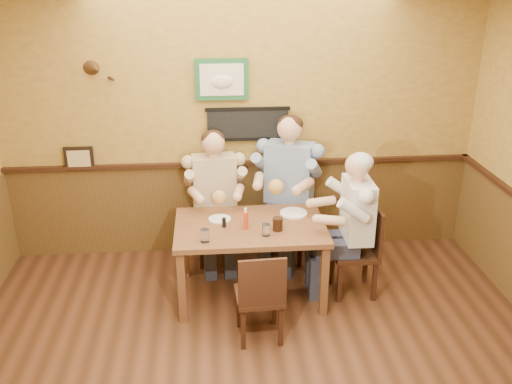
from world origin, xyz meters
TOP-DOWN VIEW (x-y plane):
  - room at (0.13, 0.17)m, footprint 5.02×5.03m
  - dining_table at (0.01, 1.50)m, footprint 1.40×0.90m
  - chair_back_left at (-0.31, 2.23)m, footprint 0.46×0.46m
  - chair_back_right at (0.48, 2.25)m, footprint 0.61×0.61m
  - chair_right_end at (1.01, 1.46)m, footprint 0.42×0.42m
  - chair_near_side at (0.03, 0.83)m, footprint 0.41×0.41m
  - diner_tan_shirt at (-0.31, 2.23)m, footprint 0.65×0.65m
  - diner_blue_polo at (0.48, 2.25)m, footprint 0.87×0.87m
  - diner_white_elder at (1.01, 1.46)m, footprint 0.60×0.60m
  - water_glass_left at (-0.41, 1.20)m, footprint 0.10×0.10m
  - water_glass_mid at (0.13, 1.27)m, footprint 0.09×0.09m
  - cola_tumbler at (0.25, 1.37)m, footprint 0.12×0.12m
  - hot_sauce_bottle at (-0.04, 1.42)m, footprint 0.05×0.05m
  - salt_shaker at (-0.04, 1.48)m, footprint 0.04×0.04m
  - pepper_shaker at (-0.23, 1.48)m, footprint 0.04×0.04m
  - plate_far_left at (-0.27, 1.64)m, footprint 0.27×0.27m
  - plate_far_right at (0.45, 1.71)m, footprint 0.30×0.30m

SIDE VIEW (x-z plane):
  - chair_near_side at x=0.03m, z-range 0.00..0.85m
  - chair_right_end at x=1.01m, z-range 0.00..0.90m
  - chair_back_left at x=-0.31m, z-range 0.00..0.92m
  - chair_back_right at x=0.48m, z-range 0.00..1.00m
  - diner_white_elder at x=1.01m, z-range 0.00..1.29m
  - diner_tan_shirt at x=-0.31m, z-range 0.00..1.31m
  - dining_table at x=0.01m, z-range 0.28..1.03m
  - diner_blue_polo at x=0.48m, z-range 0.00..1.43m
  - plate_far_left at x=-0.27m, z-range 0.75..0.76m
  - plate_far_right at x=0.45m, z-range 0.75..0.77m
  - salt_shaker at x=-0.04m, z-range 0.75..0.83m
  - pepper_shaker at x=-0.23m, z-range 0.75..0.84m
  - water_glass_mid at x=0.13m, z-range 0.75..0.86m
  - water_glass_left at x=-0.41m, z-range 0.75..0.87m
  - cola_tumbler at x=0.25m, z-range 0.75..0.87m
  - hot_sauce_bottle at x=-0.04m, z-range 0.75..0.94m
  - room at x=0.13m, z-range 0.28..3.09m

